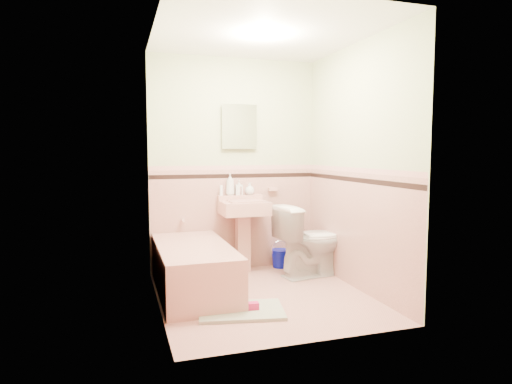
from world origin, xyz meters
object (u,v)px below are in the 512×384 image
object	(u,v)px
soap_bottle_right	(250,189)
toilet	(311,240)
bucket	(280,258)
medicine_cabinet	(239,127)
bathtub	(194,270)
soap_bottle_mid	(239,187)
soap_bottle_left	(230,184)
sink	(244,237)
shoe	(250,306)

from	to	relation	value
soap_bottle_right	toilet	world-z (taller)	soap_bottle_right
soap_bottle_right	bucket	bearing A→B (deg)	-11.32
toilet	medicine_cabinet	bearing A→B (deg)	42.63
bathtub	soap_bottle_mid	distance (m)	1.24
soap_bottle_mid	medicine_cabinet	bearing A→B (deg)	67.94
soap_bottle_left	bucket	xyz separation A→B (m)	(0.61, -0.07, -0.92)
sink	medicine_cabinet	world-z (taller)	medicine_cabinet
sink	soap_bottle_right	world-z (taller)	soap_bottle_right
bucket	soap_bottle_left	bearing A→B (deg)	173.11
soap_bottle_mid	soap_bottle_right	bearing A→B (deg)	0.00
toilet	shoe	distance (m)	1.39
medicine_cabinet	shoe	xyz separation A→B (m)	(-0.30, -1.45, -1.64)
soap_bottle_mid	bucket	size ratio (longest dim) A/B	0.82
soap_bottle_mid	bucket	world-z (taller)	soap_bottle_mid
soap_bottle_left	bucket	bearing A→B (deg)	-6.89
medicine_cabinet	shoe	distance (m)	2.21
medicine_cabinet	bucket	bearing A→B (deg)	-11.97
soap_bottle_right	shoe	world-z (taller)	soap_bottle_right
soap_bottle_left	toilet	world-z (taller)	soap_bottle_left
bucket	toilet	bearing A→B (deg)	-65.86
medicine_cabinet	soap_bottle_right	xyz separation A→B (m)	(0.12, -0.03, -0.73)
medicine_cabinet	shoe	size ratio (longest dim) A/B	3.24
bucket	shoe	xyz separation A→B (m)	(-0.79, -1.35, -0.05)
soap_bottle_mid	shoe	size ratio (longest dim) A/B	1.20
bathtub	soap_bottle_left	bearing A→B (deg)	51.71
soap_bottle_right	bathtub	bearing A→B (deg)	-138.45
sink	bucket	size ratio (longest dim) A/B	3.84
shoe	soap_bottle_left	bearing A→B (deg)	87.37
soap_bottle_left	shoe	xyz separation A→B (m)	(-0.19, -1.42, -0.97)
sink	soap_bottle_right	distance (m)	0.59
soap_bottle_right	bucket	size ratio (longest dim) A/B	0.65
soap_bottle_left	soap_bottle_right	world-z (taller)	soap_bottle_left
toilet	soap_bottle_left	bearing A→B (deg)	48.49
bathtub	shoe	distance (m)	0.82
soap_bottle_right	shoe	bearing A→B (deg)	-106.64
bathtub	medicine_cabinet	bearing A→B (deg)	47.42
bathtub	bucket	xyz separation A→B (m)	(1.17, 0.64, -0.12)
medicine_cabinet	soap_bottle_right	distance (m)	0.74
shoe	soap_bottle_right	bearing A→B (deg)	78.15
bucket	bathtub	bearing A→B (deg)	-151.37
soap_bottle_mid	bucket	distance (m)	1.01
soap_bottle_mid	bucket	bearing A→B (deg)	-8.35
shoe	sink	bearing A→B (deg)	81.02
bathtub	bucket	size ratio (longest dim) A/B	6.88
medicine_cabinet	toilet	bearing A→B (deg)	-38.72
toilet	shoe	world-z (taller)	toilet
sink	shoe	xyz separation A→B (m)	(-0.30, -1.24, -0.36)
sink	toilet	distance (m)	0.77
sink	shoe	distance (m)	1.33
toilet	bucket	world-z (taller)	toilet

